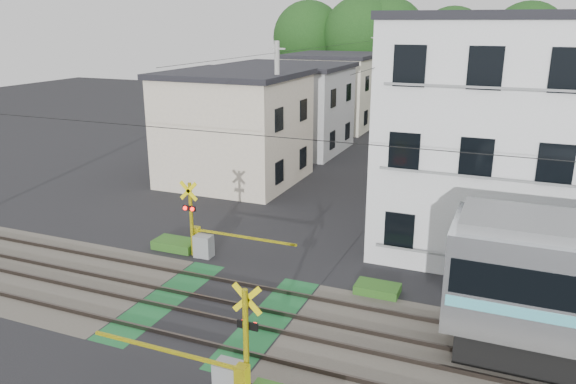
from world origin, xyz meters
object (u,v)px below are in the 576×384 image
at_px(crossing_signal_near, 231,372).
at_px(pedestrian, 400,119).
at_px(apartment_block, 518,135).
at_px(crossing_signal_far, 202,239).

xyz_separation_m(crossing_signal_near, pedestrian, (-3.57, 37.26, 0.17)).
distance_m(crossing_signal_near, pedestrian, 37.43).
bearing_deg(apartment_block, crossing_signal_near, -114.22).
relative_size(crossing_signal_far, pedestrian, 2.68).
bearing_deg(pedestrian, apartment_block, 136.22).
xyz_separation_m(crossing_signal_near, apartment_block, (5.91, 13.15, 3.94)).
bearing_deg(crossing_signal_near, apartment_block, 65.78).
bearing_deg(pedestrian, crossing_signal_near, 120.23).
bearing_deg(crossing_signal_near, crossing_signal_far, 125.29).
relative_size(crossing_signal_near, pedestrian, 2.68).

